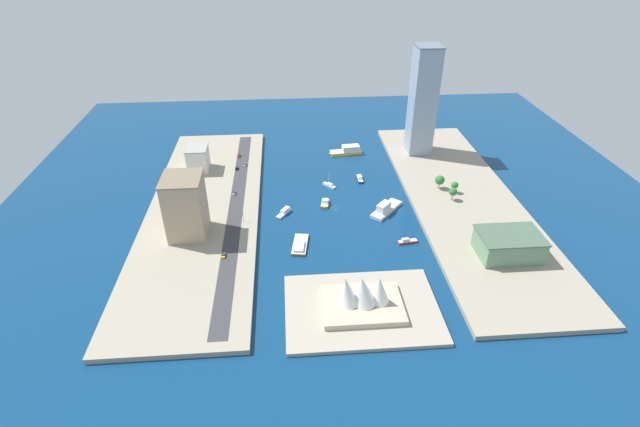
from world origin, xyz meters
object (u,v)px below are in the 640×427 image
yacht_sleek_gray (284,212)px  suv_black (237,168)px  opera_landmark (362,297)px  pickup_red (239,156)px  taxi_yellow_cab (223,255)px  ferry_yellow_fast (348,150)px  ferry_white_commuter (386,208)px  water_taxi_orange (325,203)px  van_white (245,165)px  sedan_silver (234,193)px  barge_flat_brown (300,245)px  tugboat_red (408,241)px  terminal_long_green (509,245)px  apartment_midrise_tan (185,206)px  patrol_launch_navy (360,179)px  sailboat_small_white (329,185)px  tower_tall_glass (423,101)px  hotel_broad_white (198,158)px  traffic_light_waterfront (243,216)px

yacht_sleek_gray → suv_black: size_ratio=2.52×
opera_landmark → pickup_red: bearing=-68.0°
taxi_yellow_cab → opera_landmark: 82.78m
ferry_yellow_fast → ferry_white_commuter: (-12.88, 89.40, -0.30)m
ferry_white_commuter → yacht_sleek_gray: (64.85, -2.30, -1.07)m
water_taxi_orange → van_white: (55.33, -56.46, 2.46)m
water_taxi_orange → sedan_silver: 61.87m
water_taxi_orange → taxi_yellow_cab: size_ratio=2.59×
barge_flat_brown → opera_landmark: bearing=116.7°
barge_flat_brown → tugboat_red: tugboat_red is taller
ferry_white_commuter → opera_landmark: opera_landmark is taller
terminal_long_green → pickup_red: bearing=-41.6°
tugboat_red → yacht_sleek_gray: size_ratio=0.99×
apartment_midrise_tan → van_white: (-27.27, -87.27, -17.55)m
terminal_long_green → opera_landmark: bearing=21.7°
patrol_launch_navy → terminal_long_green: bearing=124.2°
yacht_sleek_gray → pickup_red: size_ratio=2.90×
suv_black → pickup_red: pickup_red is taller
barge_flat_brown → taxi_yellow_cab: (42.35, 9.98, 2.81)m
sailboat_small_white → tower_tall_glass: (-74.66, -47.70, 42.58)m
ferry_yellow_fast → sailboat_small_white: size_ratio=2.56×
hotel_broad_white → pickup_red: (-27.70, -19.55, -7.77)m
suv_black → pickup_red: size_ratio=1.15×
ferry_yellow_fast → traffic_light_waterfront: traffic_light_waterfront is taller
barge_flat_brown → van_white: (36.86, -101.89, 2.66)m
water_taxi_orange → apartment_midrise_tan: apartment_midrise_tan is taller
yacht_sleek_gray → sailboat_small_white: bearing=-133.1°
hotel_broad_white → van_white: bearing=-174.1°
water_taxi_orange → pickup_red: 94.70m
van_white → hotel_broad_white: bearing=5.9°
tugboat_red → sailboat_small_white: (38.98, -71.51, -0.10)m
opera_landmark → van_white: bearing=-67.7°
barge_flat_brown → sedan_silver: 72.54m
barge_flat_brown → sailboat_small_white: size_ratio=2.11×
water_taxi_orange → hotel_broad_white: (88.48, -53.02, 10.34)m
tugboat_red → suv_black: 143.49m
van_white → ferry_yellow_fast: bearing=-165.2°
hotel_broad_white → terminal_long_green: bearing=147.1°
sailboat_small_white → patrol_launch_navy: sailboat_small_white is taller
taxi_yellow_cab → traffic_light_waterfront: (-8.91, -34.30, 3.35)m
sailboat_small_white → taxi_yellow_cab: 103.92m
sedan_silver → opera_landmark: (-69.13, 113.60, 4.92)m
taxi_yellow_cab → sedan_silver: 69.21m
patrol_launch_navy → pickup_red: (88.79, -40.03, 2.72)m
ferry_white_commuter → tower_tall_glass: tower_tall_glass is taller
yacht_sleek_gray → hotel_broad_white: hotel_broad_white is taller
sailboat_small_white → taxi_yellow_cab: bearing=50.6°
terminal_long_green → pickup_red: 208.08m
opera_landmark → patrol_launch_navy: bearing=-98.2°
water_taxi_orange → sailboat_small_white: bearing=-101.5°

